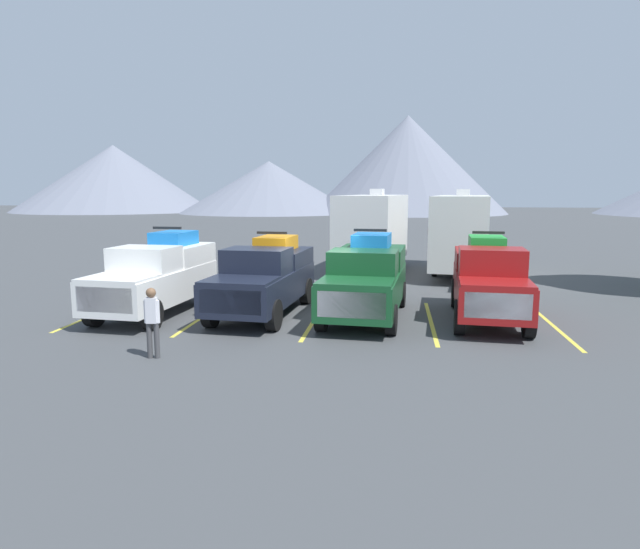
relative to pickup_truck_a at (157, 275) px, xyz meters
name	(u,v)px	position (x,y,z in m)	size (l,w,h in m)	color
ground_plane	(315,318)	(5.08, -0.12, -1.22)	(240.00, 240.00, 0.00)	#3F4244
pickup_truck_a	(157,275)	(0.00, 0.00, 0.00)	(2.43, 5.46, 2.70)	white
pickup_truck_b	(265,277)	(3.38, 0.39, -0.05)	(2.50, 5.71, 2.54)	black
pickup_truck_c	(366,278)	(6.59, 0.41, -0.02)	(2.56, 5.67, 2.66)	#144723
pickup_truck_d	(489,279)	(10.25, 0.48, 0.00)	(2.41, 5.49, 2.61)	maroon
lot_stripe_a	(103,311)	(-1.86, -0.09, -1.22)	(0.12, 5.50, 0.01)	gold
lot_stripe_b	(206,315)	(1.61, -0.09, -1.22)	(0.12, 5.50, 0.01)	gold
lot_stripe_c	(316,318)	(5.08, -0.09, -1.22)	(0.12, 5.50, 0.01)	gold
lot_stripe_d	(431,322)	(8.55, -0.09, -1.22)	(0.12, 5.50, 0.01)	gold
lot_stripe_e	(553,325)	(12.02, -0.09, -1.22)	(0.12, 5.50, 0.01)	gold
camper_trailer_a	(373,229)	(6.40, 9.72, 0.86)	(3.38, 7.85, 3.96)	white
camper_trailer_b	(461,230)	(10.46, 9.60, 0.85)	(3.41, 8.78, 3.94)	silver
person_a	(152,318)	(1.92, -4.61, -0.27)	(0.37, 0.23, 1.66)	#3F3F42
mountain_ridge	(388,176)	(6.18, 81.90, 5.25)	(146.83, 43.74, 16.75)	slate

